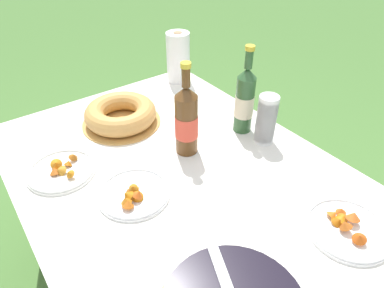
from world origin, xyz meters
name	(u,v)px	position (x,y,z in m)	size (l,w,h in m)	color
garden_table	(187,195)	(0.00, 0.00, 0.63)	(1.41, 0.96, 0.70)	brown
tablecloth	(187,182)	(0.00, 0.00, 0.69)	(1.42, 0.97, 0.10)	white
bundt_cake	(121,114)	(-0.43, -0.02, 0.75)	(0.31, 0.31, 0.08)	tan
cup_stack	(267,120)	(0.00, 0.35, 0.80)	(0.07, 0.07, 0.19)	white
cider_bottle_green	(245,100)	(-0.10, 0.34, 0.84)	(0.07, 0.07, 0.34)	#2D562D
cider_bottle_amber	(186,121)	(-0.12, 0.09, 0.84)	(0.08, 0.08, 0.34)	brown
snack_plate_near	(61,170)	(-0.27, -0.32, 0.72)	(0.22, 0.22, 0.05)	white
snack_plate_left	(134,193)	(-0.03, -0.18, 0.72)	(0.22, 0.22, 0.06)	white
snack_plate_right	(347,228)	(0.43, 0.23, 0.72)	(0.23, 0.23, 0.06)	white
paper_towel_roll	(178,57)	(-0.61, 0.39, 0.83)	(0.11, 0.11, 0.24)	white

